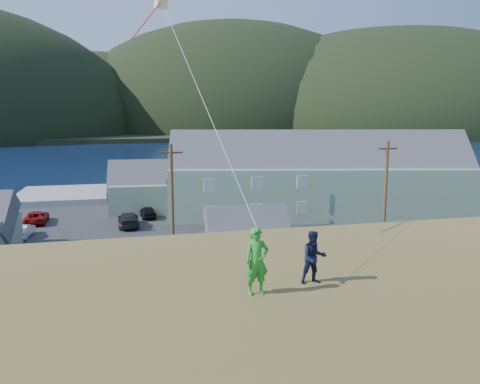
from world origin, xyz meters
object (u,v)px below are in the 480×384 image
wharf (111,193)px  lodge (319,177)px  kite_flyer_navy (314,257)px  shed_white (248,235)px  shed_palegreen_far (157,188)px  kite_flyer_green (257,261)px

wharf → lodge: lodge is taller
wharf → kite_flyer_navy: size_ratio=17.01×
wharf → kite_flyer_navy: 59.89m
wharf → lodge: bearing=-38.9°
shed_white → lodge: bearing=53.4°
shed_white → shed_palegreen_far: (-6.04, 21.78, 0.88)m
wharf → shed_palegreen_far: 14.26m
shed_white → shed_palegreen_far: bearing=109.2°
wharf → lodge: (24.46, -19.77, 4.28)m
shed_palegreen_far → kite_flyer_green: bearing=-85.7°
shed_palegreen_far → kite_flyer_navy: (1.64, -46.20, 4.98)m
shed_palegreen_far → kite_flyer_navy: 46.50m
lodge → shed_palegreen_far: size_ratio=3.00×
wharf → kite_flyer_navy: kite_flyer_navy is taller
wharf → shed_white: 36.56m
shed_white → kite_flyer_navy: (-4.40, -24.42, 5.86)m
wharf → shed_white: (11.95, -34.52, 1.66)m
wharf → kite_flyer_green: (5.75, -59.33, 7.66)m
shed_white → kite_flyer_navy: kite_flyer_navy is taller
lodge → shed_palegreen_far: 19.92m
shed_palegreen_far → kite_flyer_green: 46.88m
lodge → shed_white: bearing=-117.7°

